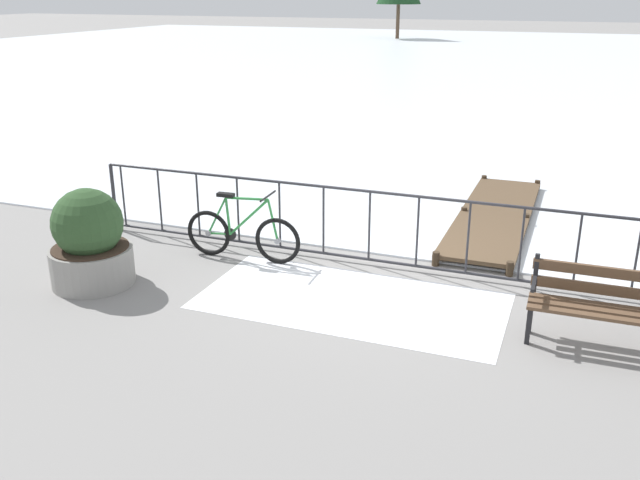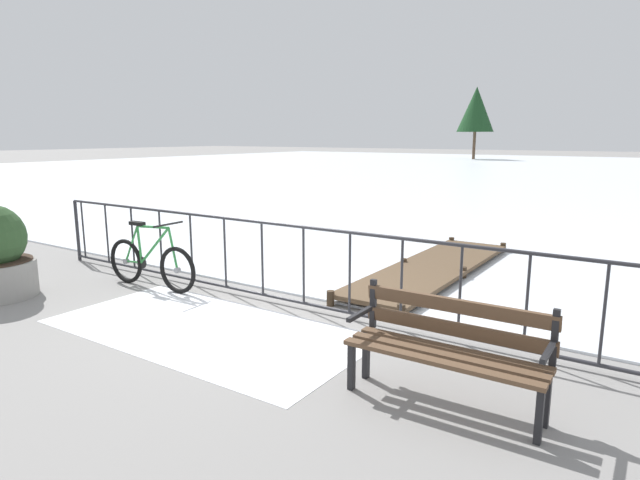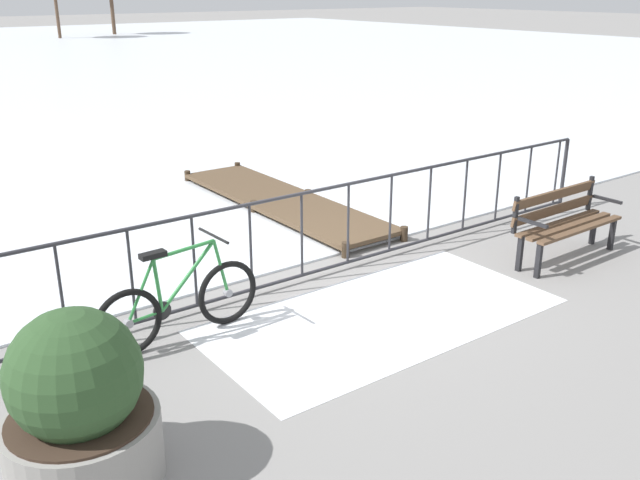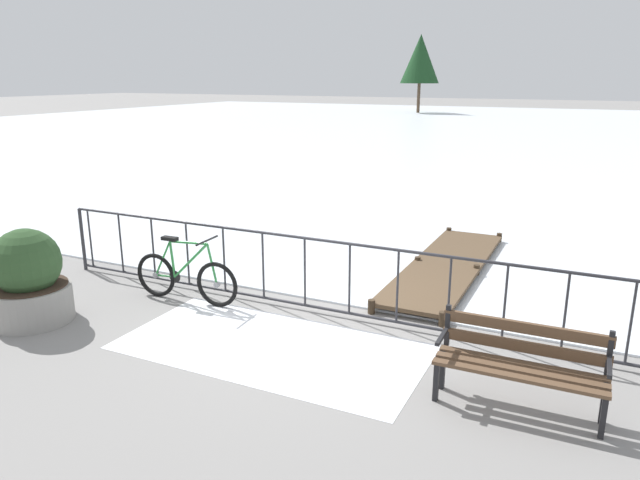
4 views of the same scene
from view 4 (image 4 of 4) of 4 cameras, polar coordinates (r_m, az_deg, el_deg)
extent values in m
plane|color=gray|center=(8.14, 0.65, -7.22)|extent=(160.00, 160.00, 0.00)
cube|color=silver|center=(35.48, 20.74, 9.57)|extent=(80.00, 56.00, 0.03)
cube|color=white|center=(7.24, -4.69, -10.27)|extent=(3.70, 1.85, 0.01)
cylinder|color=#2D2D33|center=(7.79, 0.67, -0.09)|extent=(9.00, 0.04, 0.04)
cylinder|color=#2D2D33|center=(8.11, 0.65, -6.70)|extent=(9.00, 0.04, 0.04)
cylinder|color=#2D2D33|center=(10.58, -22.01, 0.04)|extent=(0.06, 0.06, 1.05)
cylinder|color=#2D2D33|center=(10.44, -21.36, 0.14)|extent=(0.03, 0.03, 0.97)
cylinder|color=#2D2D33|center=(9.97, -18.73, -0.30)|extent=(0.03, 0.03, 0.97)
cylinder|color=#2D2D33|center=(9.53, -15.86, -0.78)|extent=(0.03, 0.03, 0.97)
cylinder|color=#2D2D33|center=(9.12, -12.71, -1.30)|extent=(0.03, 0.03, 0.97)
cylinder|color=#2D2D33|center=(8.73, -9.27, -1.87)|extent=(0.03, 0.03, 0.97)
cylinder|color=#2D2D33|center=(8.38, -5.53, -2.48)|extent=(0.03, 0.03, 0.97)
cylinder|color=#2D2D33|center=(8.07, -1.48, -3.13)|extent=(0.03, 0.03, 0.97)
cylinder|color=#2D2D33|center=(7.81, 2.88, -3.80)|extent=(0.03, 0.03, 0.97)
cylinder|color=#2D2D33|center=(7.59, 7.52, -4.50)|extent=(0.03, 0.03, 0.97)
cylinder|color=#2D2D33|center=(7.43, 12.40, -5.20)|extent=(0.03, 0.03, 0.97)
cylinder|color=#2D2D33|center=(7.33, 17.48, -5.88)|extent=(0.03, 0.03, 0.97)
cylinder|color=#2D2D33|center=(7.28, 22.67, -6.54)|extent=(0.03, 0.03, 0.97)
cylinder|color=#2D2D33|center=(7.29, 27.90, -7.14)|extent=(0.03, 0.03, 0.97)
torus|color=black|center=(9.00, -15.60, -3.29)|extent=(0.66, 0.09, 0.66)
cylinder|color=gray|center=(9.00, -15.60, -3.29)|extent=(0.08, 0.06, 0.08)
torus|color=black|center=(8.41, -9.95, -4.27)|extent=(0.66, 0.09, 0.66)
cylinder|color=gray|center=(8.41, -9.95, -4.27)|extent=(0.08, 0.06, 0.08)
cylinder|color=#2D843D|center=(8.73, -14.11, -1.81)|extent=(0.08, 0.04, 0.53)
cylinder|color=#2D843D|center=(8.55, -12.42, -1.97)|extent=(0.61, 0.07, 0.59)
cylinder|color=#2D843D|center=(8.48, -12.64, -0.25)|extent=(0.63, 0.07, 0.07)
cylinder|color=#2D843D|center=(8.90, -14.75, -3.38)|extent=(0.34, 0.04, 0.05)
cylinder|color=#2D843D|center=(8.83, -14.98, -1.74)|extent=(0.32, 0.04, 0.56)
cylinder|color=#2D843D|center=(8.35, -10.41, -2.34)|extent=(0.16, 0.04, 0.59)
cube|color=black|center=(8.66, -14.35, 0.14)|extent=(0.24, 0.11, 0.05)
cylinder|color=black|center=(8.29, -10.89, -0.05)|extent=(0.05, 0.52, 0.03)
cylinder|color=black|center=(8.80, -13.88, -3.47)|extent=(0.18, 0.03, 0.18)
cube|color=brown|center=(6.22, 18.89, -11.25)|extent=(1.60, 0.12, 0.04)
cube|color=brown|center=(6.08, 18.72, -11.87)|extent=(1.60, 0.12, 0.04)
cube|color=brown|center=(5.94, 18.54, -12.52)|extent=(1.60, 0.12, 0.04)
cube|color=brown|center=(6.24, 19.11, -9.72)|extent=(1.60, 0.07, 0.12)
cube|color=brown|center=(6.16, 19.28, -8.04)|extent=(1.60, 0.07, 0.12)
cube|color=black|center=(6.06, 25.76, -15.12)|extent=(0.05, 0.06, 0.44)
cube|color=black|center=(6.29, 25.76, -13.95)|extent=(0.05, 0.06, 0.44)
cube|color=black|center=(6.20, 26.25, -9.83)|extent=(0.05, 0.04, 0.45)
cube|color=black|center=(5.99, 26.24, -11.02)|extent=(0.04, 0.40, 0.04)
cube|color=black|center=(6.16, 11.19, -13.21)|extent=(0.05, 0.06, 0.44)
cube|color=black|center=(6.39, 11.78, -12.13)|extent=(0.05, 0.06, 0.44)
cube|color=black|center=(6.30, 12.26, -8.08)|extent=(0.05, 0.04, 0.45)
cube|color=black|center=(6.09, 11.71, -9.18)|extent=(0.04, 0.40, 0.04)
cylinder|color=gray|center=(8.75, -26.15, -5.54)|extent=(1.05, 1.05, 0.49)
cylinder|color=#38281E|center=(8.66, -26.35, -3.98)|extent=(0.96, 0.96, 0.02)
sphere|color=#2D4C28|center=(8.57, -26.61, -1.94)|extent=(0.89, 0.89, 0.89)
cube|color=brown|center=(10.01, 12.14, -2.42)|extent=(1.10, 4.38, 0.06)
cylinder|color=#3C2E20|center=(8.16, 5.00, -6.45)|extent=(0.10, 0.10, 0.20)
cylinder|color=#3C2E20|center=(7.90, 11.78, -7.51)|extent=(0.10, 0.10, 0.20)
cylinder|color=#3C2E20|center=(10.13, 9.42, -2.17)|extent=(0.10, 0.10, 0.20)
cylinder|color=#3C2E20|center=(9.92, 14.91, -2.89)|extent=(0.10, 0.10, 0.20)
cylinder|color=#3C2E20|center=(12.17, 12.36, 0.70)|extent=(0.10, 0.10, 0.20)
cylinder|color=#3C2E20|center=(12.00, 16.96, 0.16)|extent=(0.10, 0.10, 0.20)
cylinder|color=brown|center=(53.19, 9.57, 14.30)|extent=(0.27, 0.27, 4.19)
cone|color=#193D1E|center=(53.20, 9.69, 16.91)|extent=(3.32, 3.32, 4.02)
camera|label=1|loc=(1.95, -126.10, 3.34)|focal=38.60mm
camera|label=2|loc=(2.08, 49.81, -19.69)|focal=29.89mm
camera|label=3|loc=(7.70, -59.22, 8.33)|focal=38.85mm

